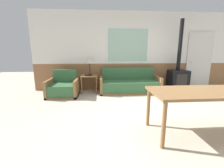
% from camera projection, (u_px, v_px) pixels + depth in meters
% --- Properties ---
extents(ground_plane, '(16.00, 16.00, 0.00)m').
position_uv_depth(ground_plane, '(165.00, 119.00, 3.03)').
color(ground_plane, beige).
extents(wall_back, '(7.20, 0.09, 2.70)m').
position_uv_depth(wall_back, '(136.00, 51.00, 5.31)').
color(wall_back, '#8E603D').
rests_on(wall_back, ground_plane).
extents(couch, '(1.99, 0.79, 0.81)m').
position_uv_depth(couch, '(129.00, 85.00, 5.06)').
color(couch, olive).
rests_on(couch, ground_plane).
extents(armchair, '(0.91, 0.81, 0.78)m').
position_uv_depth(armchair, '(63.00, 88.00, 4.63)').
color(armchair, olive).
rests_on(armchair, ground_plane).
extents(side_table, '(0.53, 0.53, 0.59)m').
position_uv_depth(side_table, '(89.00, 78.00, 4.98)').
color(side_table, olive).
rests_on(side_table, ground_plane).
extents(table_lamp, '(0.26, 0.26, 0.57)m').
position_uv_depth(table_lamp, '(90.00, 61.00, 4.96)').
color(table_lamp, black).
rests_on(table_lamp, side_table).
extents(book_stack, '(0.22, 0.13, 0.03)m').
position_uv_depth(book_stack, '(88.00, 75.00, 4.86)').
color(book_stack, black).
rests_on(book_stack, side_table).
extents(dining_table, '(2.05, 0.80, 0.74)m').
position_uv_depth(dining_table, '(215.00, 95.00, 2.39)').
color(dining_table, olive).
rests_on(dining_table, ground_plane).
extents(wood_stove, '(0.59, 0.52, 2.39)m').
position_uv_depth(wood_stove, '(178.00, 76.00, 5.10)').
color(wood_stove, black).
rests_on(wood_stove, ground_plane).
extents(entry_door, '(0.95, 0.09, 2.05)m').
position_uv_depth(entry_door, '(199.00, 61.00, 5.50)').
color(entry_door, silver).
rests_on(entry_door, ground_plane).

